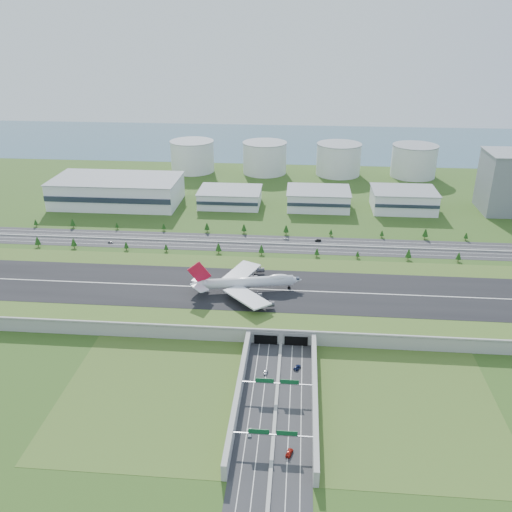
# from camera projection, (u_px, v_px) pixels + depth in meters

# --- Properties ---
(ground) EXTENTS (1200.00, 1200.00, 0.00)m
(ground) POSITION_uv_depth(u_px,v_px,m) (284.00, 301.00, 350.18)
(ground) COLOR #264716
(ground) RESTS_ON ground
(airfield_deck) EXTENTS (520.00, 100.00, 9.20)m
(airfield_deck) POSITION_uv_depth(u_px,v_px,m) (284.00, 296.00, 348.42)
(airfield_deck) COLOR gray
(airfield_deck) RESTS_ON ground
(underpass_road) EXTENTS (38.80, 120.40, 8.00)m
(underpass_road) POSITION_uv_depth(u_px,v_px,m) (276.00, 396.00, 258.36)
(underpass_road) COLOR #28282B
(underpass_road) RESTS_ON ground
(sign_gantry_near) EXTENTS (38.70, 0.70, 9.80)m
(sign_gantry_near) POSITION_uv_depth(u_px,v_px,m) (277.00, 384.00, 260.91)
(sign_gantry_near) COLOR gray
(sign_gantry_near) RESTS_ON ground
(sign_gantry_far) EXTENTS (38.70, 0.70, 9.80)m
(sign_gantry_far) POSITION_uv_depth(u_px,v_px,m) (273.00, 435.00, 229.08)
(sign_gantry_far) COLOR gray
(sign_gantry_far) RESTS_ON ground
(north_expressway) EXTENTS (560.00, 36.00, 0.12)m
(north_expressway) POSITION_uv_depth(u_px,v_px,m) (289.00, 244.00, 436.55)
(north_expressway) COLOR #28282B
(north_expressway) RESTS_ON ground
(tree_row) EXTENTS (502.98, 48.75, 8.48)m
(tree_row) POSITION_uv_depth(u_px,v_px,m) (283.00, 239.00, 433.84)
(tree_row) COLOR #3D2819
(tree_row) RESTS_ON ground
(hangar_west) EXTENTS (120.00, 60.00, 25.00)m
(hangar_west) POSITION_uv_depth(u_px,v_px,m) (117.00, 191.00, 526.66)
(hangar_west) COLOR silver
(hangar_west) RESTS_ON ground
(hangar_mid_a) EXTENTS (58.00, 42.00, 15.00)m
(hangar_mid_a) POSITION_uv_depth(u_px,v_px,m) (230.00, 197.00, 524.62)
(hangar_mid_a) COLOR silver
(hangar_mid_a) RESTS_ON ground
(hangar_mid_b) EXTENTS (58.00, 42.00, 17.00)m
(hangar_mid_b) POSITION_uv_depth(u_px,v_px,m) (318.00, 199.00, 517.54)
(hangar_mid_b) COLOR silver
(hangar_mid_b) RESTS_ON ground
(hangar_mid_c) EXTENTS (58.00, 42.00, 19.00)m
(hangar_mid_c) POSITION_uv_depth(u_px,v_px,m) (403.00, 200.00, 510.85)
(hangar_mid_c) COLOR silver
(hangar_mid_c) RESTS_ON ground
(office_tower) EXTENTS (46.00, 46.00, 55.00)m
(office_tower) POSITION_uv_depth(u_px,v_px,m) (509.00, 183.00, 500.59)
(office_tower) COLOR slate
(office_tower) RESTS_ON ground
(fuel_tank_a) EXTENTS (50.00, 50.00, 35.00)m
(fuel_tank_a) POSITION_uv_depth(u_px,v_px,m) (192.00, 156.00, 634.37)
(fuel_tank_a) COLOR silver
(fuel_tank_a) RESTS_ON ground
(fuel_tank_b) EXTENTS (50.00, 50.00, 35.00)m
(fuel_tank_b) POSITION_uv_depth(u_px,v_px,m) (265.00, 158.00, 627.70)
(fuel_tank_b) COLOR silver
(fuel_tank_b) RESTS_ON ground
(fuel_tank_c) EXTENTS (50.00, 50.00, 35.00)m
(fuel_tank_c) POSITION_uv_depth(u_px,v_px,m) (338.00, 159.00, 621.03)
(fuel_tank_c) COLOR silver
(fuel_tank_c) RESTS_ON ground
(fuel_tank_d) EXTENTS (50.00, 50.00, 35.00)m
(fuel_tank_d) POSITION_uv_depth(u_px,v_px,m) (414.00, 161.00, 614.36)
(fuel_tank_d) COLOR silver
(fuel_tank_d) RESTS_ON ground
(bay_water) EXTENTS (1200.00, 260.00, 0.06)m
(bay_water) POSITION_uv_depth(u_px,v_px,m) (297.00, 142.00, 786.69)
(bay_water) COLOR #3A5C6F
(bay_water) RESTS_ON ground
(boeing_747) EXTENTS (72.21, 67.61, 22.55)m
(boeing_747) POSITION_uv_depth(u_px,v_px,m) (247.00, 282.00, 343.46)
(boeing_747) COLOR silver
(boeing_747) RESTS_ON airfield_deck
(car_0) EXTENTS (2.29, 4.28, 1.39)m
(car_0) POSITION_uv_depth(u_px,v_px,m) (266.00, 372.00, 279.48)
(car_0) COLOR silver
(car_0) RESTS_ON ground
(car_1) EXTENTS (2.20, 4.88, 1.56)m
(car_1) POSITION_uv_depth(u_px,v_px,m) (249.00, 432.00, 239.24)
(car_1) COLOR white
(car_1) RESTS_ON ground
(car_2) EXTENTS (4.30, 5.76, 1.46)m
(car_2) POSITION_uv_depth(u_px,v_px,m) (297.00, 367.00, 283.51)
(car_2) COLOR #0B1438
(car_2) RESTS_ON ground
(car_3) EXTENTS (3.71, 6.12, 1.66)m
(car_3) POSITION_uv_depth(u_px,v_px,m) (289.00, 452.00, 228.19)
(car_3) COLOR #A0180E
(car_3) RESTS_ON ground
(car_4) EXTENTS (4.47, 1.90, 1.51)m
(car_4) POSITION_uv_depth(u_px,v_px,m) (111.00, 242.00, 438.94)
(car_4) COLOR #4F4F54
(car_4) RESTS_ON ground
(car_5) EXTENTS (5.45, 2.95, 1.70)m
(car_5) POSITION_uv_depth(u_px,v_px,m) (318.00, 240.00, 442.12)
(car_5) COLOR black
(car_5) RESTS_ON ground
(car_7) EXTENTS (5.16, 3.35, 1.39)m
(car_7) POSITION_uv_depth(u_px,v_px,m) (286.00, 239.00, 445.73)
(car_7) COLOR silver
(car_7) RESTS_ON ground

